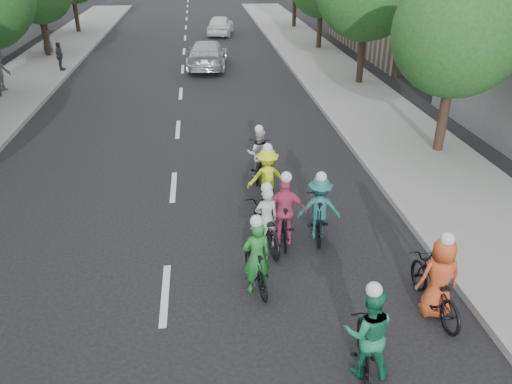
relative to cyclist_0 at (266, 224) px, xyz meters
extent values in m
plane|color=black|center=(-2.28, -1.61, -0.57)|extent=(120.00, 120.00, 0.00)
cube|color=#999993|center=(-8.33, 8.39, -0.48)|extent=(0.18, 80.00, 0.18)
cube|color=gray|center=(5.72, 8.39, -0.49)|extent=(4.00, 80.00, 0.15)
cube|color=#999993|center=(3.77, 8.39, -0.48)|extent=(0.18, 80.00, 0.18)
cylinder|color=black|center=(-10.48, 22.39, 0.57)|extent=(0.32, 0.32, 2.27)
cylinder|color=black|center=(-10.48, 31.39, 0.68)|extent=(0.32, 0.32, 2.48)
cylinder|color=black|center=(6.52, 4.99, 0.57)|extent=(0.32, 0.32, 2.27)
sphere|color=#1C541E|center=(6.52, 4.99, 3.41)|extent=(4.00, 4.00, 4.00)
cylinder|color=black|center=(6.52, 13.99, 0.68)|extent=(0.32, 0.32, 2.48)
cylinder|color=black|center=(6.52, 22.99, 0.57)|extent=(0.32, 0.32, 2.27)
cylinder|color=black|center=(6.52, 31.99, 0.68)|extent=(0.32, 0.32, 2.48)
imported|color=black|center=(0.00, 0.02, -0.06)|extent=(1.00, 2.02, 1.01)
imported|color=silver|center=(0.00, -0.08, 0.20)|extent=(0.61, 0.46, 1.53)
sphere|color=silver|center=(0.00, -0.08, 0.98)|extent=(0.26, 0.26, 0.26)
imported|color=black|center=(1.13, -3.93, -0.11)|extent=(0.70, 1.58, 0.92)
imported|color=#1C7E52|center=(1.13, -4.03, 0.27)|extent=(0.92, 0.77, 1.68)
sphere|color=silver|center=(1.13, -4.03, 1.13)|extent=(0.26, 0.26, 0.26)
imported|color=black|center=(0.29, 2.07, -0.14)|extent=(0.61, 1.64, 0.86)
imported|color=#DBF81B|center=(0.29, 1.97, 0.26)|extent=(1.09, 0.64, 1.66)
sphere|color=silver|center=(0.29, 1.97, 1.11)|extent=(0.26, 0.26, 0.26)
imported|color=black|center=(0.46, 0.16, -0.06)|extent=(0.63, 1.73, 1.02)
imported|color=#D34A75|center=(0.46, 0.06, 0.29)|extent=(1.03, 0.51, 1.71)
sphere|color=silver|center=(0.46, 0.06, 1.16)|extent=(0.26, 0.26, 0.26)
imported|color=black|center=(2.92, -2.65, -0.05)|extent=(0.76, 2.00, 1.04)
imported|color=#CF4F21|center=(2.92, -2.75, 0.26)|extent=(0.83, 0.56, 1.66)
sphere|color=silver|center=(2.92, -2.75, 1.11)|extent=(0.26, 0.26, 0.26)
imported|color=black|center=(-0.41, -1.56, -0.11)|extent=(0.72, 1.58, 0.91)
imported|color=#20772B|center=(-0.41, -1.66, 0.24)|extent=(0.65, 0.49, 1.62)
sphere|color=silver|center=(-0.41, -1.66, 1.07)|extent=(0.26, 0.26, 0.26)
imported|color=black|center=(0.29, 3.91, -0.07)|extent=(0.99, 1.98, 0.99)
imported|color=silver|center=(0.29, 3.81, 0.19)|extent=(0.83, 0.70, 1.51)
sphere|color=silver|center=(0.29, 3.81, 0.97)|extent=(0.26, 0.26, 0.26)
imported|color=black|center=(1.30, 0.31, -0.04)|extent=(0.73, 1.80, 1.05)
imported|color=#226663|center=(1.30, 0.21, 0.23)|extent=(1.10, 0.73, 1.59)
sphere|color=silver|center=(1.30, 0.21, 1.05)|extent=(0.26, 0.26, 0.26)
imported|color=#BABABF|center=(-0.87, 18.62, 0.18)|extent=(2.52, 5.29, 1.49)
imported|color=white|center=(0.40, 29.46, 0.15)|extent=(2.41, 4.46, 1.44)
imported|color=#525460|center=(-10.52, 14.38, 0.49)|extent=(1.01, 1.33, 1.82)
imported|color=#4B4D57|center=(-8.77, 18.26, 0.33)|extent=(0.43, 0.90, 1.50)
imported|color=#43454E|center=(-10.73, 23.40, 0.50)|extent=(0.89, 1.05, 1.83)
camera|label=1|loc=(-1.35, -9.90, 5.91)|focal=35.00mm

